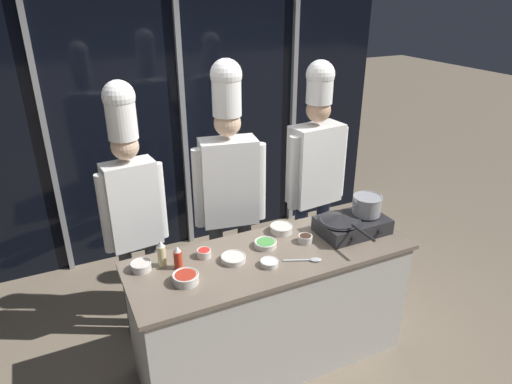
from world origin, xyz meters
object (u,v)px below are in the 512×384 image
Objects in this scene: portable_stove at (352,225)px; squeeze_bottle_chili at (178,258)px; prep_bowl_onion at (141,266)px; prep_bowl_bean_sprouts at (281,228)px; stock_pot at (367,205)px; chef_sous at (229,176)px; chef_line at (316,163)px; prep_bowl_rice at (269,263)px; frying_pan at (340,218)px; prep_bowl_bell_pepper at (204,253)px; serving_spoon_slotted at (310,260)px; prep_bowl_garlic at (233,258)px; prep_bowl_soy_glaze at (305,238)px; chef_head at (131,194)px; prep_bowl_scallions at (266,243)px; squeeze_bottle_oil at (162,254)px; prep_bowl_chili_flakes at (186,278)px.

portable_stove is 1.28m from squeeze_bottle_chili.
prep_bowl_bean_sprouts is (1.03, 0.04, 0.00)m from prep_bowl_onion.
stock_pot is 0.11× the size of chef_sous.
chef_line is at bearing 23.40° from squeeze_bottle_chili.
squeeze_bottle_chili reaches higher than prep_bowl_rice.
frying_pan is 0.65m from prep_bowl_rice.
prep_bowl_onion is 0.41m from prep_bowl_bell_pepper.
stock_pot is 0.70m from chef_line.
serving_spoon_slotted is 0.12× the size of chef_sous.
frying_pan is 5.55× the size of prep_bowl_bell_pepper.
squeeze_bottle_chili is 1.66× the size of prep_bowl_bell_pepper.
chef_sous is at bearing 85.91° from prep_bowl_rice.
prep_bowl_garlic is (-0.93, 0.02, -0.04)m from portable_stove.
prep_bowl_bean_sprouts is 0.08× the size of chef_sous.
prep_bowl_soy_glaze is at bearing 22.92° from prep_bowl_rice.
portable_stove is 0.25× the size of chef_line.
prep_bowl_rice is at bearing -171.27° from stock_pot.
squeeze_bottle_chili is (-1.27, 0.09, 0.02)m from portable_stove.
chef_sous is (0.73, -0.04, 0.02)m from chef_head.
squeeze_bottle_chili is 0.67m from chef_head.
prep_bowl_scallions is at bearing 102.91° from chef_sous.
stock_pot is 1.49m from squeeze_bottle_oil.
squeeze_bottle_chili is (-1.16, 0.10, -0.07)m from frying_pan.
prep_bowl_bell_pepper is at bearing 115.24° from chef_head.
squeeze_bottle_chili is 0.82m from prep_bowl_bean_sprouts.
prep_bowl_bean_sprouts is at bearing 113.39° from prep_bowl_soy_glaze.
portable_stove is 5.23× the size of prep_bowl_bell_pepper.
stock_pot is 0.80m from prep_bowl_scallions.
portable_stove is 2.67× the size of squeeze_bottle_oil.
portable_stove is at bearing -25.03° from prep_bowl_bean_sprouts.
chef_head reaches higher than prep_bowl_garlic.
prep_bowl_soy_glaze is at bearing 66.94° from serving_spoon_slotted.
portable_stove is 1.60m from chef_head.
prep_bowl_chili_flakes is 0.90m from prep_bowl_soy_glaze.
chef_head is at bearing 152.81° from prep_bowl_bean_sprouts.
prep_bowl_onion is 0.84m from prep_bowl_scallions.
prep_bowl_bell_pepper is 0.05× the size of chef_sous.
frying_pan is 3.27× the size of prep_bowl_chili_flakes.
prep_bowl_chili_flakes is 0.98× the size of prep_bowl_garlic.
prep_bowl_soy_glaze is 0.77m from chef_sous.
prep_bowl_bean_sprouts is 0.08× the size of chef_line.
squeeze_bottle_oil is at bearing 141.25° from squeeze_bottle_chili.
prep_bowl_soy_glaze is (-0.50, 0.02, -0.16)m from stock_pot.
squeeze_bottle_chili is at bearing 88.27° from prep_bowl_chili_flakes.
serving_spoon_slotted is at bearing -113.06° from prep_bowl_soy_glaze.
chef_sous is (-0.57, 0.67, 0.17)m from frying_pan.
prep_bowl_garlic is (0.43, -0.14, -0.07)m from squeeze_bottle_oil.
squeeze_bottle_oil is at bearing 14.25° from chef_line.
portable_stove is 0.24× the size of chef_sous.
prep_bowl_soy_glaze is 0.05× the size of chef_line.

